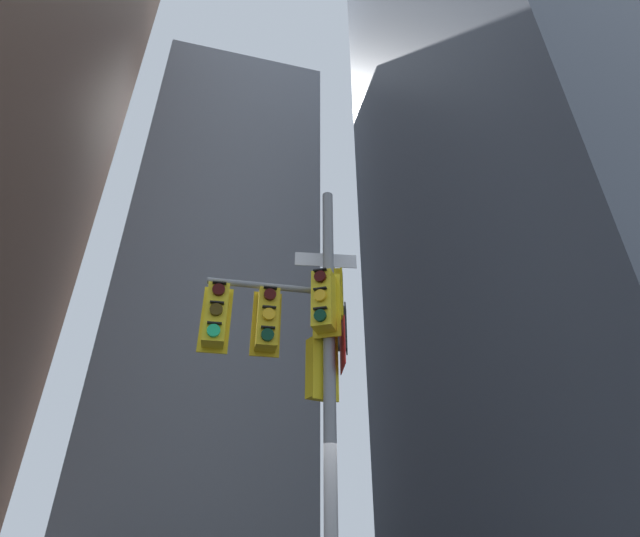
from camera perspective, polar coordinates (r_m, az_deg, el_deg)
building_tower_right at (r=34.66m, az=24.32°, el=20.61°), size 17.63×17.63×53.37m
building_mid_block at (r=36.05m, az=-12.10°, el=-1.23°), size 12.48×12.48×36.55m
signal_pole_assembly at (r=8.15m, az=-1.20°, el=-7.93°), size 3.32×3.61×7.12m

